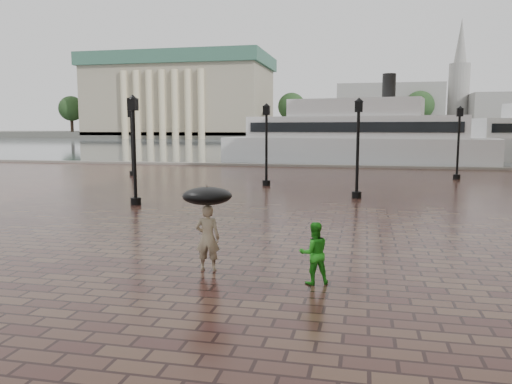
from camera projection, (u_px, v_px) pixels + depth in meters
ground at (191, 289)px, 9.92m from camera, size 300.00×300.00×0.00m
harbour_water at (348, 144)px, 99.08m from camera, size 240.00×240.00×0.00m
quay_edge at (323, 167)px, 40.93m from camera, size 80.00×0.60×0.30m
far_shore at (355, 135)px, 164.86m from camera, size 300.00×60.00×2.00m
museum at (180, 94)px, 159.90m from camera, size 57.00×32.50×26.00m
far_trees at (354, 106)px, 142.47m from camera, size 188.00×8.00×13.50m
street_lamps at (272, 144)px, 27.02m from camera, size 21.44×14.44×4.40m
adult_pedestrian at (208, 238)px, 11.14m from camera, size 0.58×0.41×1.50m
child_pedestrian at (314, 253)px, 10.22m from camera, size 0.76×0.68×1.29m
ferry_near at (355, 137)px, 44.97m from camera, size 24.62×9.72×7.87m
umbrella at (207, 196)px, 11.02m from camera, size 1.10×1.10×1.09m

